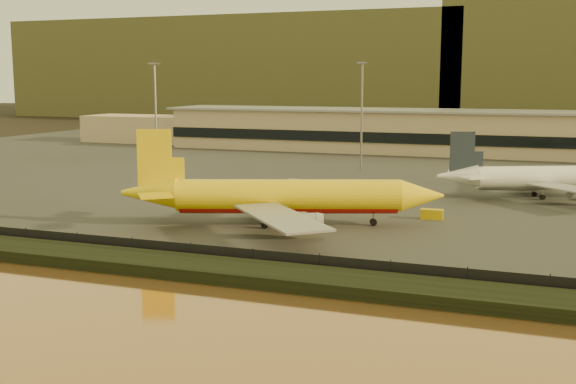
{
  "coord_description": "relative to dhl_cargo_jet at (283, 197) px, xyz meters",
  "views": [
    {
      "loc": [
        34.02,
        -86.69,
        21.58
      ],
      "look_at": [
        -3.09,
        12.0,
        5.07
      ],
      "focal_mm": 45.0,
      "sensor_mm": 36.0,
      "label": 1
    }
  ],
  "objects": [
    {
      "name": "ground",
      "position": [
        3.53,
        -10.92,
        -4.45
      ],
      "size": [
        900.0,
        900.0,
        0.0
      ],
      "primitive_type": "plane",
      "color": "black",
      "rests_on": "ground"
    },
    {
      "name": "white_narrowbody_jet",
      "position": [
        36.7,
        40.56,
        -0.61
      ],
      "size": [
        40.04,
        37.86,
        12.17
      ],
      "rotation": [
        0.0,
        0.0,
        0.43
      ],
      "color": "silver",
      "rests_on": "tarmac"
    },
    {
      "name": "gse_vehicle_white",
      "position": [
        -5.45,
        17.37,
        -3.25
      ],
      "size": [
        4.48,
        2.15,
        1.99
      ],
      "primitive_type": "cube",
      "rotation": [
        0.0,
        0.0,
        0.04
      ],
      "color": "silver",
      "rests_on": "tarmac"
    },
    {
      "name": "distant_hills",
      "position": [
        -17.21,
        329.08,
        26.94
      ],
      "size": [
        470.0,
        160.0,
        70.0
      ],
      "color": "brown",
      "rests_on": "ground"
    },
    {
      "name": "gse_vehicle_yellow",
      "position": [
        19.85,
        12.71,
        -3.48
      ],
      "size": [
        3.52,
        1.82,
        1.53
      ],
      "primitive_type": "cube",
      "rotation": [
        0.0,
        0.0,
        0.09
      ],
      "color": "yellow",
      "rests_on": "tarmac"
    },
    {
      "name": "apron_light_masts",
      "position": [
        18.53,
        64.08,
        11.26
      ],
      "size": [
        152.2,
        12.2,
        25.4
      ],
      "color": "slate",
      "rests_on": "tarmac"
    },
    {
      "name": "embankment",
      "position": [
        3.53,
        -27.92,
        -3.75
      ],
      "size": [
        320.0,
        7.0,
        1.4
      ],
      "primitive_type": "cube",
      "color": "black",
      "rests_on": "ground"
    },
    {
      "name": "perimeter_fence",
      "position": [
        3.53,
        -23.92,
        -3.15
      ],
      "size": [
        300.0,
        0.05,
        2.2
      ],
      "primitive_type": "cube",
      "color": "black",
      "rests_on": "tarmac"
    },
    {
      "name": "dhl_cargo_jet",
      "position": [
        0.0,
        0.0,
        0.0
      ],
      "size": [
        46.16,
        43.84,
        14.22
      ],
      "rotation": [
        0.0,
        0.0,
        0.35
      ],
      "color": "yellow",
      "rests_on": "tarmac"
    },
    {
      "name": "tarmac",
      "position": [
        3.53,
        84.08,
        -4.35
      ],
      "size": [
        320.0,
        220.0,
        0.2
      ],
      "primitive_type": "cube",
      "color": "#2D2D2D",
      "rests_on": "ground"
    },
    {
      "name": "terminal_building",
      "position": [
        -10.99,
        114.63,
        1.8
      ],
      "size": [
        202.0,
        25.0,
        12.6
      ],
      "color": "tan",
      "rests_on": "tarmac"
    }
  ]
}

